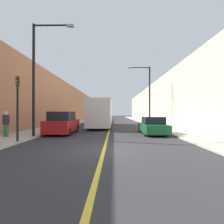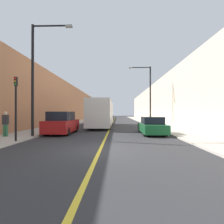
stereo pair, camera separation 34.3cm
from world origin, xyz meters
name	(u,v)px [view 2 (the right image)]	position (x,y,z in m)	size (l,w,h in m)	color
ground_plane	(100,150)	(0.00, 0.00, 0.00)	(200.00, 200.00, 0.00)	#2D2D30
sidewalk_left	(83,121)	(-6.65, 30.00, 0.06)	(3.11, 72.00, 0.12)	#B2AA9E
sidewalk_right	(143,121)	(6.65, 30.00, 0.06)	(3.11, 72.00, 0.12)	#B2AA9E
building_row_left	(68,104)	(-10.20, 30.00, 3.70)	(4.00, 72.00, 7.41)	#B2724C
building_row_right	(160,103)	(10.20, 30.00, 3.86)	(4.00, 72.00, 7.71)	beige
road_center_line	(113,121)	(0.00, 30.00, 0.00)	(0.16, 72.00, 0.01)	gold
bus	(102,113)	(-1.14, 14.25, 1.77)	(2.56, 12.02, 3.31)	silver
parked_suv_left	(62,124)	(-3.95, 6.39, 0.89)	(1.98, 4.62, 1.92)	maroon
car_right_near	(152,126)	(3.79, 6.27, 0.67)	(1.83, 4.50, 1.48)	#145128
street_lamp_left	(36,72)	(-5.12, 4.05, 4.82)	(3.05, 0.24, 8.21)	black
street_lamp_right	(148,92)	(5.12, 15.39, 4.73)	(3.05, 0.24, 8.03)	black
traffic_light	(16,106)	(-5.29, 1.76, 2.24)	(0.16, 0.18, 3.88)	black
pedestrian	(5,123)	(-7.21, 3.72, 1.05)	(0.40, 0.25, 1.80)	#336B47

